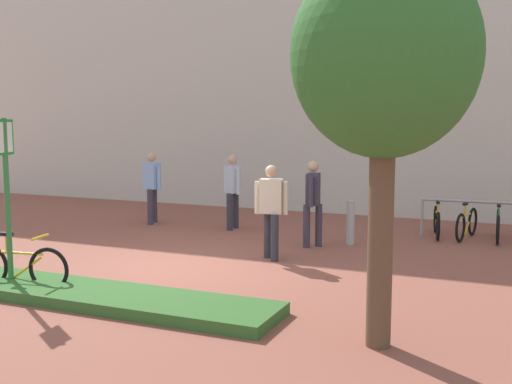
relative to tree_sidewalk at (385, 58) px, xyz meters
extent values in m
plane|color=brown|center=(-3.99, 2.37, -3.20)|extent=(60.00, 60.00, 0.00)
cube|color=beige|center=(-3.99, 9.81, 1.80)|extent=(28.00, 1.20, 10.00)
cube|color=#336028|center=(-4.81, 0.15, -3.12)|extent=(7.00, 1.10, 0.16)
cylinder|color=brown|center=(0.00, 0.00, -1.99)|extent=(0.28, 0.28, 2.43)
ellipsoid|color=#2D6628|center=(0.00, 0.00, 0.04)|extent=(2.04, 2.04, 2.24)
cylinder|color=#2D7238|center=(-5.56, 0.15, -1.92)|extent=(0.08, 0.08, 2.56)
cube|color=#198C33|center=(-5.56, 0.15, -0.92)|extent=(0.06, 0.36, 0.52)
cube|color=white|center=(-5.56, 0.15, -0.92)|extent=(0.06, 0.30, 0.44)
torus|color=black|center=(-4.97, 0.30, -2.87)|extent=(0.66, 0.16, 0.66)
cylinder|color=gold|center=(-5.48, 0.22, -2.65)|extent=(0.83, 0.17, 0.04)
cylinder|color=gold|center=(-5.38, 0.23, -2.91)|extent=(0.60, 0.13, 0.44)
cylinder|color=gold|center=(-5.66, 0.19, -2.53)|extent=(0.04, 0.04, 0.28)
cube|color=black|center=(-5.66, 0.19, -2.37)|extent=(0.21, 0.11, 0.05)
cylinder|color=gold|center=(-5.10, 0.28, -2.39)|extent=(0.11, 0.42, 0.04)
cylinder|color=#99999E|center=(-0.54, 6.93, -2.80)|extent=(0.06, 0.06, 0.80)
torus|color=black|center=(-0.15, 6.50, -2.90)|extent=(0.16, 0.61, 0.61)
torus|color=black|center=(-0.31, 7.42, -2.90)|extent=(0.16, 0.61, 0.61)
cylinder|color=gold|center=(-0.23, 6.96, -2.70)|extent=(0.17, 0.76, 0.03)
cylinder|color=gold|center=(-0.25, 7.05, -2.93)|extent=(0.13, 0.55, 0.40)
cylinder|color=gold|center=(-0.20, 6.80, -2.59)|extent=(0.03, 0.03, 0.26)
cube|color=black|center=(-0.20, 6.80, -2.44)|extent=(0.11, 0.19, 0.05)
cylinder|color=gold|center=(-0.29, 7.31, -2.46)|extent=(0.39, 0.10, 0.04)
torus|color=black|center=(0.30, 6.50, -2.90)|extent=(0.17, 0.61, 0.61)
torus|color=black|center=(0.47, 7.42, -2.90)|extent=(0.17, 0.61, 0.61)
cylinder|color=gold|center=(0.39, 6.96, -2.70)|extent=(0.17, 0.76, 0.03)
cylinder|color=gold|center=(0.40, 7.05, -2.93)|extent=(0.14, 0.55, 0.40)
cylinder|color=gold|center=(0.36, 6.79, -2.59)|extent=(0.03, 0.03, 0.26)
cube|color=black|center=(0.36, 6.79, -2.44)|extent=(0.11, 0.19, 0.05)
cylinder|color=gold|center=(0.45, 7.31, -2.46)|extent=(0.39, 0.11, 0.04)
torus|color=black|center=(1.02, 6.51, -2.90)|extent=(0.08, 0.61, 0.61)
torus|color=black|center=(0.98, 7.45, -2.90)|extent=(0.08, 0.61, 0.61)
cylinder|color=#1E7233|center=(1.00, 6.98, -2.70)|extent=(0.06, 0.77, 0.03)
cylinder|color=#1E7233|center=(1.00, 7.07, -2.93)|extent=(0.06, 0.56, 0.40)
cylinder|color=#1E7233|center=(1.01, 6.81, -2.59)|extent=(0.03, 0.03, 0.26)
cube|color=black|center=(1.01, 6.81, -2.44)|extent=(0.08, 0.19, 0.05)
cylinder|color=#1E7233|center=(0.99, 7.34, -2.46)|extent=(0.39, 0.05, 0.04)
cylinder|color=#ADADB2|center=(-1.73, 5.39, -2.75)|extent=(0.16, 0.16, 0.90)
cylinder|color=#2D2D38|center=(-2.60, 3.41, -2.78)|extent=(0.14, 0.14, 0.85)
cylinder|color=#2D2D38|center=(-2.82, 3.63, -2.78)|extent=(0.14, 0.14, 0.85)
cube|color=beige|center=(-2.71, 3.52, -2.04)|extent=(0.44, 0.31, 0.62)
cylinder|color=beige|center=(-2.45, 3.57, -2.07)|extent=(0.09, 0.09, 0.59)
cylinder|color=beige|center=(-2.97, 3.47, -2.07)|extent=(0.09, 0.09, 0.59)
sphere|color=tan|center=(-2.71, 3.52, -1.59)|extent=(0.22, 0.22, 0.22)
cylinder|color=#2D2D38|center=(-4.66, 5.86, -2.78)|extent=(0.14, 0.14, 0.85)
cylinder|color=#2D2D38|center=(-4.66, 6.19, -2.78)|extent=(0.14, 0.14, 0.85)
cube|color=silver|center=(-4.66, 6.02, -2.04)|extent=(0.47, 0.42, 0.62)
cylinder|color=silver|center=(-4.45, 5.88, -2.07)|extent=(0.09, 0.09, 0.59)
cylinder|color=silver|center=(-4.88, 6.17, -2.07)|extent=(0.09, 0.09, 0.59)
sphere|color=tan|center=(-4.66, 6.02, -1.59)|extent=(0.22, 0.22, 0.22)
cylinder|color=#383342|center=(-2.46, 4.77, -2.78)|extent=(0.14, 0.14, 0.85)
cylinder|color=#383342|center=(-2.27, 4.98, -2.78)|extent=(0.14, 0.14, 0.85)
cube|color=#383342|center=(-2.36, 4.88, -2.04)|extent=(0.30, 0.43, 0.62)
cylinder|color=#383342|center=(-2.32, 4.62, -2.07)|extent=(0.09, 0.09, 0.59)
cylinder|color=#383342|center=(-2.41, 5.13, -2.07)|extent=(0.09, 0.09, 0.59)
sphere|color=tan|center=(-2.36, 4.88, -1.59)|extent=(0.22, 0.22, 0.22)
cylinder|color=#383342|center=(-6.84, 6.14, -2.78)|extent=(0.14, 0.14, 0.85)
cylinder|color=#383342|center=(-6.75, 5.81, -2.78)|extent=(0.14, 0.14, 0.85)
cube|color=#8CB2E5|center=(-6.80, 5.98, -2.04)|extent=(0.45, 0.34, 0.62)
cylinder|color=#8CB2E5|center=(-7.05, 6.05, -2.07)|extent=(0.09, 0.09, 0.59)
cylinder|color=#8CB2E5|center=(-6.55, 5.91, -2.07)|extent=(0.09, 0.09, 0.59)
sphere|color=tan|center=(-6.80, 5.98, -1.59)|extent=(0.22, 0.22, 0.22)
camera|label=1|loc=(1.41, -6.80, -0.63)|focal=43.80mm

